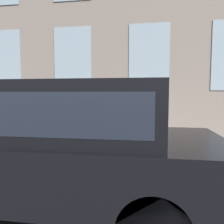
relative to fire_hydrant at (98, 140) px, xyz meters
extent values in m
plane|color=#2D2D30|center=(-0.61, 0.04, -0.60)|extent=(80.00, 80.00, 0.00)
cube|color=gray|center=(0.77, 0.04, -0.52)|extent=(2.74, 60.00, 0.14)
cube|color=#8C9EA8|center=(2.12, -1.23, 2.28)|extent=(0.03, 1.29, 2.12)
cube|color=#8C9EA8|center=(2.12, 1.31, 2.28)|extent=(0.03, 1.29, 2.12)
cube|color=#8C9EA8|center=(2.12, 3.85, 2.28)|extent=(0.03, 1.29, 2.12)
cylinder|color=gold|center=(0.00, 0.00, -0.43)|extent=(0.35, 0.35, 0.04)
cylinder|color=gold|center=(0.00, 0.00, -0.08)|extent=(0.26, 0.26, 0.74)
sphere|color=#A4891E|center=(0.00, 0.00, 0.29)|extent=(0.28, 0.28, 0.28)
cylinder|color=black|center=(0.00, 0.00, 0.37)|extent=(0.09, 0.09, 0.11)
cylinder|color=gold|center=(0.00, -0.18, 0.01)|extent=(0.09, 0.10, 0.09)
cylinder|color=gold|center=(0.00, 0.18, 0.01)|extent=(0.09, 0.10, 0.09)
cylinder|color=#998466|center=(0.30, -0.64, -0.16)|extent=(0.09, 0.09, 0.58)
cylinder|color=#998466|center=(0.42, -0.64, -0.16)|extent=(0.09, 0.09, 0.58)
cube|color=white|center=(0.36, -0.64, 0.35)|extent=(0.16, 0.11, 0.44)
cylinder|color=white|center=(0.24, -0.64, 0.36)|extent=(0.07, 0.07, 0.42)
cylinder|color=white|center=(0.47, -0.64, 0.36)|extent=(0.07, 0.07, 0.42)
sphere|color=#8C6647|center=(0.36, -0.64, 0.67)|extent=(0.19, 0.19, 0.19)
cylinder|color=black|center=(-1.23, -1.21, -0.22)|extent=(0.24, 0.76, 0.76)
cube|color=black|center=(-2.08, 0.38, 0.16)|extent=(1.95, 5.12, 0.75)
cube|color=black|center=(-2.08, 0.25, 0.90)|extent=(1.72, 3.18, 0.75)
cube|color=#1E232D|center=(-2.08, 0.25, 0.90)|extent=(1.73, 2.92, 0.48)
camera|label=1|loc=(-5.07, -1.11, 1.12)|focal=35.00mm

